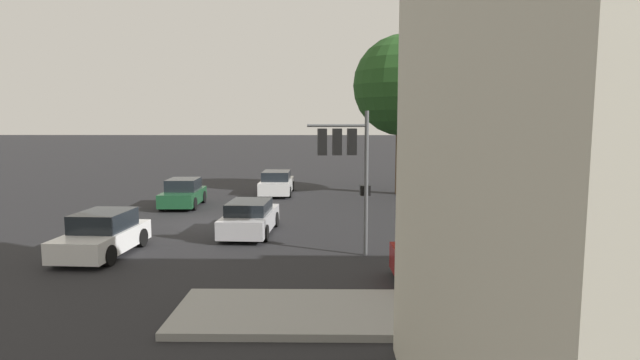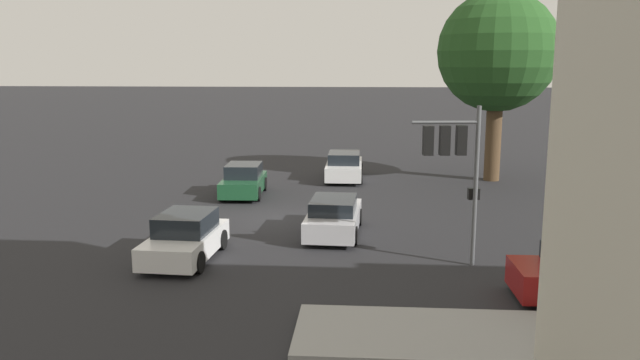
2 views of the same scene
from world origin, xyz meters
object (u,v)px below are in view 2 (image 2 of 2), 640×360
at_px(crossing_car_3, 185,238).
at_px(fire_hydrant, 536,279).
at_px(crossing_car_2, 344,166).
at_px(street_tree, 498,52).
at_px(crossing_car_1, 244,181).
at_px(parked_car_0, 596,276).
at_px(traffic_signal, 453,153).
at_px(crossing_car_0, 334,217).

distance_m(crossing_car_3, fire_hydrant, 10.76).
relative_size(crossing_car_3, fire_hydrant, 4.47).
relative_size(crossing_car_2, fire_hydrant, 4.87).
xyz_separation_m(street_tree, crossing_car_1, (4.97, -12.72, -6.13)).
distance_m(crossing_car_1, parked_car_0, 17.54).
xyz_separation_m(crossing_car_1, crossing_car_3, (10.02, 0.05, -0.00)).
height_order(crossing_car_3, fire_hydrant, crossing_car_3).
bearing_deg(crossing_car_1, fire_hydrant, 37.58).
bearing_deg(crossing_car_2, street_tree, -87.66).
bearing_deg(fire_hydrant, traffic_signal, -141.73).
distance_m(crossing_car_2, crossing_car_3, 15.34).
relative_size(crossing_car_0, fire_hydrant, 4.82).
height_order(crossing_car_0, crossing_car_1, crossing_car_1).
bearing_deg(crossing_car_3, fire_hydrant, 79.62).
bearing_deg(crossing_car_2, parked_car_0, -157.49).
height_order(crossing_car_3, parked_car_0, crossing_car_3).
height_order(traffic_signal, crossing_car_0, traffic_signal).
height_order(traffic_signal, crossing_car_1, traffic_signal).
height_order(crossing_car_1, crossing_car_3, crossing_car_1).
xyz_separation_m(parked_car_0, fire_hydrant, (-0.25, -1.48, -0.21)).
distance_m(crossing_car_0, fire_hydrant, 8.30).
xyz_separation_m(crossing_car_0, fire_hydrant, (5.91, 5.82, -0.18)).
xyz_separation_m(traffic_signal, crossing_car_0, (-3.37, -3.82, -2.89)).
relative_size(street_tree, traffic_signal, 2.01).
distance_m(crossing_car_0, crossing_car_1, 8.12).
bearing_deg(crossing_car_3, street_tree, 142.97).
xyz_separation_m(crossing_car_0, crossing_car_1, (-6.63, -4.69, 0.05)).
bearing_deg(parked_car_0, traffic_signal, 139.88).
bearing_deg(crossing_car_0, parked_car_0, -127.44).
height_order(parked_car_0, fire_hydrant, parked_car_0).
relative_size(traffic_signal, parked_car_0, 1.13).
distance_m(street_tree, fire_hydrant, 18.76).
distance_m(parked_car_0, fire_hydrant, 1.52).
relative_size(crossing_car_1, crossing_car_3, 0.96).
height_order(street_tree, fire_hydrant, street_tree).
xyz_separation_m(street_tree, fire_hydrant, (17.51, -2.20, -6.36)).
relative_size(traffic_signal, crossing_car_1, 1.26).
xyz_separation_m(crossing_car_0, crossing_car_3, (3.39, -4.64, 0.04)).
bearing_deg(crossing_car_2, crossing_car_0, 179.73).
relative_size(crossing_car_3, parked_car_0, 0.93).
xyz_separation_m(crossing_car_2, fire_hydrant, (17.14, 5.83, -0.23)).
bearing_deg(street_tree, crossing_car_0, -34.68).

